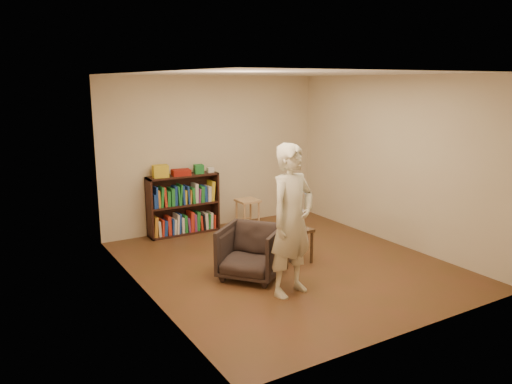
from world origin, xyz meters
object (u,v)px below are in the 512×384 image
laptop (291,223)px  side_table (291,233)px  stool (248,205)px  person (292,220)px  armchair (251,252)px  bookshelf (183,208)px

laptop → side_table: bearing=-75.6°
stool → person: (-0.90, -2.61, 0.49)m
armchair → side_table: size_ratio=1.53×
bookshelf → laptop: bearing=-67.8°
bookshelf → side_table: bearing=-68.9°
side_table → laptop: size_ratio=1.14×
armchair → stool: bearing=111.7°
armchair → side_table: (0.78, 0.22, 0.07)m
armchair → laptop: size_ratio=1.75×
bookshelf → person: bearing=-86.8°
armchair → side_table: 0.82m
bookshelf → person: (0.16, -2.92, 0.47)m
armchair → side_table: bearing=66.3°
stool → person: size_ratio=0.28×
bookshelf → laptop: size_ratio=2.78×
stool → armchair: size_ratio=0.68×
stool → laptop: size_ratio=1.19×
side_table → person: 1.20m
laptop → stool: bearing=125.9°
armchair → side_table: armchair is taller
stool → laptop: laptop is taller
stool → armchair: 2.21m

